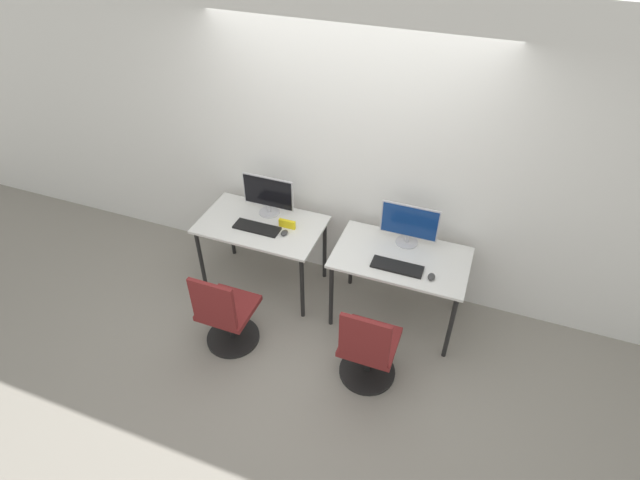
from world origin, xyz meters
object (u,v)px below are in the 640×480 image
at_px(keyboard_left, 257,228).
at_px(mouse_left, 284,233).
at_px(monitor_right, 409,224).
at_px(office_chair_right, 368,351).
at_px(office_chair_left, 226,316).
at_px(mouse_right, 431,277).
at_px(keyboard_right, 397,267).
at_px(monitor_left, 268,195).

relative_size(keyboard_left, mouse_left, 4.86).
relative_size(monitor_right, office_chair_right, 0.59).
xyz_separation_m(office_chair_left, mouse_right, (1.60, 0.66, 0.42)).
height_order(mouse_right, office_chair_right, office_chair_right).
relative_size(keyboard_right, mouse_right, 4.86).
height_order(office_chair_left, keyboard_right, office_chair_left).
bearing_deg(monitor_right, mouse_right, -52.86).
distance_m(monitor_left, mouse_left, 0.42).
relative_size(mouse_right, office_chair_right, 0.10).
height_order(keyboard_right, office_chair_right, office_chair_right).
distance_m(monitor_right, office_chair_right, 1.15).
relative_size(monitor_right, keyboard_right, 1.16).
xyz_separation_m(monitor_left, monitor_right, (1.35, 0.02, 0.00)).
relative_size(office_chair_left, office_chair_right, 1.00).
bearing_deg(mouse_left, keyboard_left, -177.26).
bearing_deg(mouse_left, office_chair_left, -106.72).
bearing_deg(monitor_left, mouse_left, -43.78).
bearing_deg(monitor_left, keyboard_left, -90.00).
bearing_deg(office_chair_right, mouse_left, 145.82).
height_order(monitor_left, office_chair_right, monitor_left).
xyz_separation_m(monitor_left, keyboard_right, (1.35, -0.34, -0.20)).
height_order(keyboard_left, office_chair_right, office_chair_right).
xyz_separation_m(mouse_left, mouse_right, (1.37, -0.11, 0.00)).
height_order(monitor_left, keyboard_right, monitor_left).
distance_m(monitor_right, keyboard_right, 0.41).
bearing_deg(keyboard_left, monitor_left, 90.00).
distance_m(keyboard_left, office_chair_left, 0.86).
xyz_separation_m(mouse_left, monitor_right, (1.08, 0.28, 0.19)).
distance_m(office_chair_left, monitor_right, 1.78).
height_order(monitor_right, keyboard_right, monitor_right).
distance_m(monitor_left, office_chair_left, 1.20).
relative_size(mouse_left, office_chair_right, 0.10).
height_order(keyboard_left, mouse_right, mouse_right).
relative_size(office_chair_left, keyboard_right, 1.98).
bearing_deg(mouse_left, monitor_left, 136.22).
distance_m(monitor_left, keyboard_right, 1.41).
bearing_deg(mouse_right, keyboard_left, 176.62).
bearing_deg(keyboard_right, monitor_right, 90.00).
bearing_deg(mouse_right, office_chair_right, -120.61).
xyz_separation_m(mouse_left, keyboard_right, (1.08, -0.08, -0.01)).
bearing_deg(mouse_right, monitor_right, 127.14).
distance_m(monitor_left, keyboard_left, 0.34).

